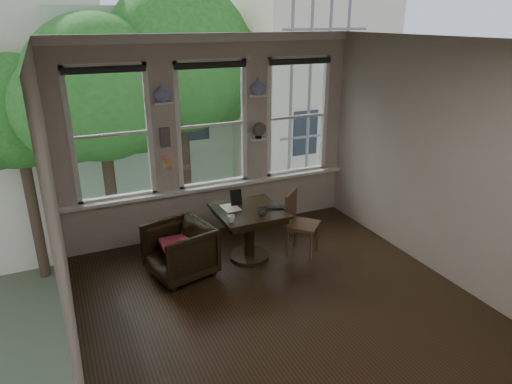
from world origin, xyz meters
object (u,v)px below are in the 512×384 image
side_chair_right (303,224)px  table (249,234)px  laptop (275,208)px  armchair_left (180,251)px  mug (231,219)px

side_chair_right → table: bearing=122.5°
table → laptop: 0.53m
armchair_left → mug: size_ratio=8.25×
armchair_left → mug: 0.81m
table → mug: (-0.37, -0.28, 0.42)m
table → armchair_left: 1.00m
laptop → armchair_left: bearing=-160.2°
side_chair_right → laptop: (-0.42, 0.06, 0.30)m
mug → armchair_left: bearing=158.4°
table → laptop: bearing=-22.4°
table → mug: bearing=-142.7°
armchair_left → side_chair_right: (1.75, -0.16, 0.10)m
armchair_left → laptop: bearing=71.9°
armchair_left → mug: mug is taller
armchair_left → laptop: size_ratio=2.67×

